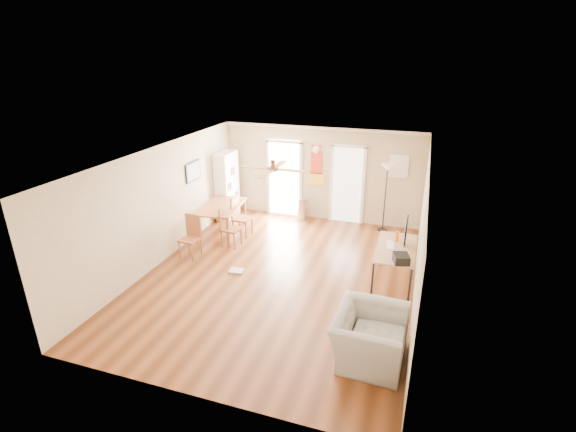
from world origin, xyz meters
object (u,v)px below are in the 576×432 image
(armchair, at_px, (369,337))
(torchiere_lamp, at_px, (385,198))
(trash_can, at_px, (302,209))
(computer_desk, at_px, (394,266))
(wastebasket_a, at_px, (360,305))
(dining_chair_right_b, at_px, (231,227))
(bookshelf, at_px, (227,185))
(dining_chair_near, at_px, (190,237))
(dining_table, at_px, (222,220))
(dining_chair_right_a, at_px, (242,217))
(printer, at_px, (401,259))

(armchair, bearing_deg, torchiere_lamp, 6.69)
(trash_can, xyz_separation_m, computer_desk, (2.76, -2.81, 0.10))
(wastebasket_a, xyz_separation_m, armchair, (0.31, -1.17, 0.24))
(dining_chair_right_b, distance_m, wastebasket_a, 3.92)
(bookshelf, distance_m, dining_chair_near, 2.66)
(dining_table, relative_size, wastebasket_a, 5.20)
(dining_table, distance_m, computer_desk, 4.63)
(computer_desk, bearing_deg, dining_chair_right_a, 161.85)
(bookshelf, relative_size, dining_chair_near, 1.90)
(wastebasket_a, height_order, armchair, armchair)
(trash_can, bearing_deg, printer, -49.80)
(dining_table, height_order, armchair, armchair)
(dining_chair_near, distance_m, printer, 4.73)
(dining_chair_right_a, height_order, dining_chair_right_b, dining_chair_right_a)
(dining_chair_right_b, height_order, computer_desk, dining_chair_right_b)
(trash_can, xyz_separation_m, wastebasket_a, (2.28, -4.04, -0.17))
(printer, height_order, armchair, printer)
(dining_chair_near, bearing_deg, armchair, -21.36)
(bookshelf, distance_m, torchiere_lamp, 4.37)
(torchiere_lamp, bearing_deg, armchair, -86.21)
(printer, distance_m, wastebasket_a, 1.15)
(dining_chair_near, xyz_separation_m, printer, (4.70, -0.39, 0.41))
(bookshelf, relative_size, torchiere_lamp, 1.04)
(dining_chair_right_b, bearing_deg, wastebasket_a, -113.48)
(dining_table, bearing_deg, armchair, -40.03)
(dining_table, distance_m, armchair, 5.62)
(bookshelf, distance_m, dining_chair_right_b, 2.06)
(dining_table, bearing_deg, dining_chair_right_a, 6.78)
(computer_desk, bearing_deg, dining_chair_right_b, 171.07)
(printer, height_order, wastebasket_a, printer)
(computer_desk, height_order, armchair, computer_desk)
(dining_table, bearing_deg, bookshelf, 108.56)
(trash_can, xyz_separation_m, printer, (2.89, -3.42, 0.59))
(printer, bearing_deg, bookshelf, 132.60)
(dining_chair_right_a, height_order, trash_can, dining_chair_right_a)
(torchiere_lamp, xyz_separation_m, wastebasket_a, (0.03, -3.98, -0.75))
(dining_chair_near, bearing_deg, printer, 0.18)
(dining_chair_right_a, height_order, dining_chair_near, dining_chair_right_a)
(computer_desk, bearing_deg, torchiere_lamp, 100.45)
(bookshelf, xyz_separation_m, dining_chair_right_a, (0.94, -1.10, -0.42))
(dining_chair_right_b, height_order, torchiere_lamp, torchiere_lamp)
(bookshelf, height_order, wastebasket_a, bookshelf)
(armchair, bearing_deg, dining_chair_right_b, 54.16)
(dining_chair_right_b, relative_size, armchair, 0.82)
(dining_chair_near, bearing_deg, computer_desk, 7.68)
(torchiere_lamp, relative_size, printer, 5.75)
(dining_chair_right_b, bearing_deg, computer_desk, -94.21)
(computer_desk, height_order, wastebasket_a, computer_desk)
(dining_chair_right_b, xyz_separation_m, computer_desk, (3.92, -0.62, -0.08))
(bookshelf, height_order, dining_chair_right_b, bookshelf)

